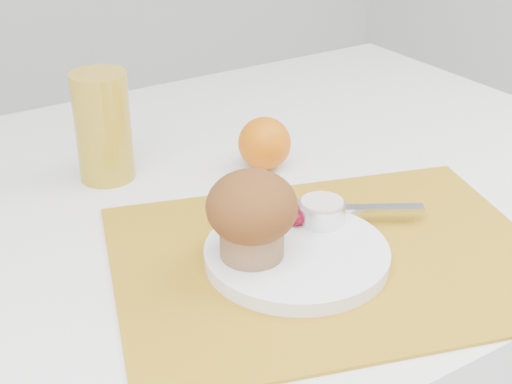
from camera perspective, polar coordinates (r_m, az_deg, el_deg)
placemat at (r=0.77m, az=5.93°, el=-5.23°), size 0.54×0.46×0.00m
plate at (r=0.75m, az=3.27°, el=-4.99°), size 0.23×0.23×0.02m
ramekin at (r=0.79m, az=5.28°, el=-1.59°), size 0.06×0.06×0.02m
cream at (r=0.79m, az=5.31°, el=-0.88°), size 0.05×0.05×0.01m
raspberry_near at (r=0.78m, az=3.29°, el=-2.15°), size 0.02×0.02×0.02m
raspberry_far at (r=0.79m, az=3.25°, el=-1.64°), size 0.02×0.02×0.02m
butter_knife at (r=0.82m, az=7.29°, el=-1.33°), size 0.16×0.10×0.00m
orange at (r=0.95m, az=0.68°, el=3.91°), size 0.07×0.07×0.07m
juice_glass at (r=0.93m, az=-12.14°, el=5.12°), size 0.09×0.09×0.14m
muffin at (r=0.71m, az=-0.33°, el=-1.71°), size 0.09×0.09×0.09m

